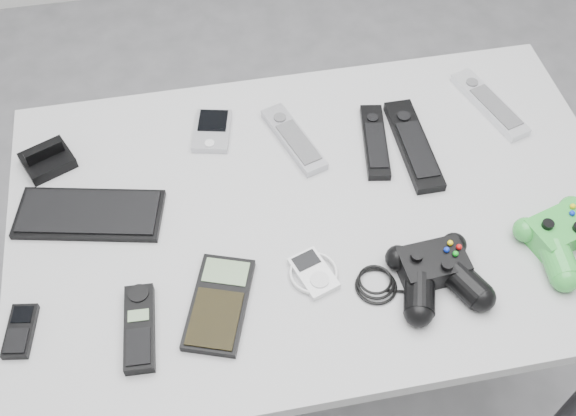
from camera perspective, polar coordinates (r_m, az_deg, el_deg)
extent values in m
plane|color=slate|center=(1.92, 1.85, -12.14)|extent=(3.50, 3.50, 0.00)
cube|color=#A1A2A4|center=(1.25, 2.67, -0.36)|extent=(1.13, 0.72, 0.03)
cylinder|color=black|center=(1.75, -16.75, -2.17)|extent=(0.04, 0.04, 0.72)
cylinder|color=black|center=(1.86, 15.73, 2.65)|extent=(0.04, 0.04, 0.72)
cube|color=black|center=(1.27, -16.46, -0.46)|extent=(0.28, 0.16, 0.02)
cube|color=black|center=(1.36, -19.81, 4.16)|extent=(0.11, 0.11, 0.05)
cube|color=#A5A5AC|center=(1.36, -6.45, 6.56)|extent=(0.09, 0.12, 0.02)
cube|color=#A5A5AC|center=(1.33, 0.48, 5.91)|extent=(0.10, 0.19, 0.02)
cube|color=black|center=(1.34, 7.38, 5.66)|extent=(0.07, 0.19, 0.02)
cube|color=black|center=(1.34, 10.58, 5.33)|extent=(0.06, 0.23, 0.02)
cube|color=silver|center=(1.46, 16.69, 8.47)|extent=(0.10, 0.21, 0.02)
cube|color=black|center=(1.17, -21.73, -9.63)|extent=(0.06, 0.10, 0.02)
cube|color=black|center=(1.12, -12.47, -9.87)|extent=(0.06, 0.15, 0.02)
cube|color=black|center=(1.12, -5.85, -8.05)|extent=(0.14, 0.20, 0.02)
cube|color=silver|center=(1.15, 2.17, -5.50)|extent=(0.11, 0.11, 0.02)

